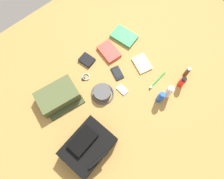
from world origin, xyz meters
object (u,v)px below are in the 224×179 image
object	(u,v)px
toiletry_pouch	(58,96)
sunscreen_spray	(182,82)
toothbrush	(156,81)
backpack	(88,147)
wallet	(87,60)
cologne_bottle	(187,72)
travel_guidebook	(109,52)
media_player	(122,90)
wristwatch	(86,77)
notepad	(142,64)
toothpaste_tube	(169,92)
bucket_hat	(102,93)
cell_phone	(117,73)
paperback_novel	(124,36)
deodorant_spray	(161,97)

from	to	relation	value
toiletry_pouch	sunscreen_spray	world-z (taller)	sunscreen_spray
toothbrush	backpack	bearing A→B (deg)	3.78
sunscreen_spray	wallet	xyz separation A→B (m)	(0.41, -0.63, -0.04)
cologne_bottle	travel_guidebook	world-z (taller)	cologne_bottle
media_player	wallet	distance (m)	0.37
wristwatch	notepad	size ratio (longest dim) A/B	0.47
toiletry_pouch	toothpaste_tube	distance (m)	0.81
bucket_hat	cologne_bottle	bearing A→B (deg)	153.17
bucket_hat	notepad	size ratio (longest dim) A/B	1.16
media_player	cell_phone	bearing A→B (deg)	-115.72
media_player	notepad	xyz separation A→B (m)	(-0.26, -0.06, 0.00)
backpack	media_player	xyz separation A→B (m)	(-0.46, -0.17, -0.06)
backpack	cologne_bottle	xyz separation A→B (m)	(-0.91, 0.06, -0.01)
backpack	paperback_novel	xyz separation A→B (m)	(-0.78, -0.51, -0.06)
sunscreen_spray	media_player	distance (m)	0.45
bucket_hat	toothpaste_tube	bearing A→B (deg)	138.58
cologne_bottle	notepad	bearing A→B (deg)	-56.65
sunscreen_spray	notepad	distance (m)	0.34
sunscreen_spray	wallet	bearing A→B (deg)	-56.47
deodorant_spray	paperback_novel	bearing A→B (deg)	-105.89
toothpaste_tube	travel_guidebook	distance (m)	0.57
cologne_bottle	deodorant_spray	distance (m)	0.30
wristwatch	wallet	xyz separation A→B (m)	(-0.10, -0.11, 0.01)
cell_phone	toothbrush	xyz separation A→B (m)	(-0.18, 0.25, -0.00)
sunscreen_spray	travel_guidebook	bearing A→B (deg)	-67.85
wristwatch	deodorant_spray	bearing A→B (deg)	121.37
cell_phone	media_player	distance (m)	0.14
media_player	wristwatch	world-z (taller)	same
toiletry_pouch	wallet	size ratio (longest dim) A/B	2.84
bucket_hat	cell_phone	world-z (taller)	bucket_hat
sunscreen_spray	paperback_novel	world-z (taller)	sunscreen_spray
bucket_hat	wallet	size ratio (longest dim) A/B	1.59
travel_guidebook	toothbrush	xyz separation A→B (m)	(-0.11, 0.43, -0.01)
media_player	wristwatch	bearing A→B (deg)	-60.64
backpack	wallet	bearing A→B (deg)	-127.15
toothpaste_tube	wristwatch	xyz separation A→B (m)	(0.38, -0.51, -0.07)
cell_phone	toothbrush	world-z (taller)	toothbrush
cologne_bottle	media_player	bearing A→B (deg)	-26.47
wallet	media_player	bearing A→B (deg)	84.79
toiletry_pouch	travel_guidebook	distance (m)	0.54
bucket_hat	wristwatch	xyz separation A→B (m)	(0.01, -0.19, -0.02)
toothpaste_tube	paperback_novel	bearing A→B (deg)	-98.93
media_player	toothbrush	xyz separation A→B (m)	(-0.25, 0.12, 0.00)
deodorant_spray	notepad	world-z (taller)	deodorant_spray
bucket_hat	deodorant_spray	xyz separation A→B (m)	(-0.29, 0.31, 0.04)
toothpaste_tube	deodorant_spray	world-z (taller)	toothpaste_tube
toiletry_pouch	notepad	xyz separation A→B (m)	(-0.67, 0.19, -0.04)
deodorant_spray	cell_phone	distance (m)	0.38
media_player	wristwatch	size ratio (longest dim) A/B	1.23
toothpaste_tube	wristwatch	world-z (taller)	toothpaste_tube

